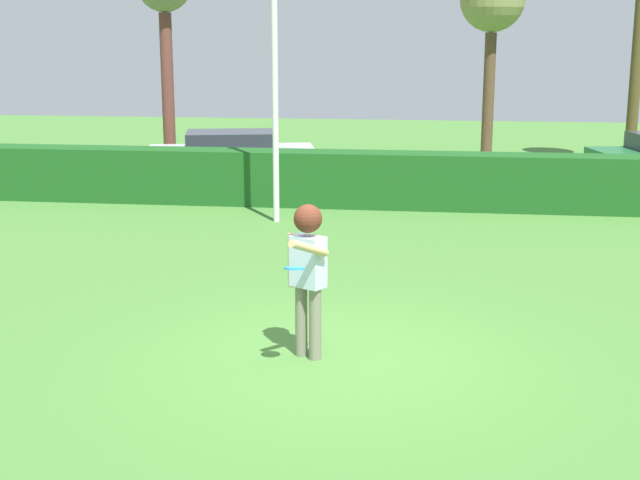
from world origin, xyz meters
TOP-DOWN VIEW (x-y plane):
  - ground_plane at (0.00, 0.00)m, footprint 60.00×60.00m
  - person at (-0.30, -0.04)m, footprint 0.50×0.84m
  - frisbee at (-0.35, -0.61)m, footprint 0.22×0.22m
  - lamppost at (-2.05, 7.46)m, footprint 0.24×0.24m
  - hedge_row at (0.00, 9.31)m, footprint 26.49×0.90m
  - parked_car_silver at (-4.13, 12.40)m, footprint 4.48×2.61m
  - bare_elm_tree at (2.41, 15.28)m, footprint 1.73×1.73m

SIDE VIEW (x-z plane):
  - ground_plane at x=0.00m, z-range 0.00..0.00m
  - hedge_row at x=0.00m, z-range 0.00..1.18m
  - parked_car_silver at x=-4.13m, z-range 0.06..1.31m
  - person at x=-0.30m, z-range 0.23..2.01m
  - frisbee at x=-0.35m, z-range 1.17..1.23m
  - lamppost at x=-2.05m, z-range 0.31..5.86m
  - bare_elm_tree at x=2.41m, z-range 1.68..7.11m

